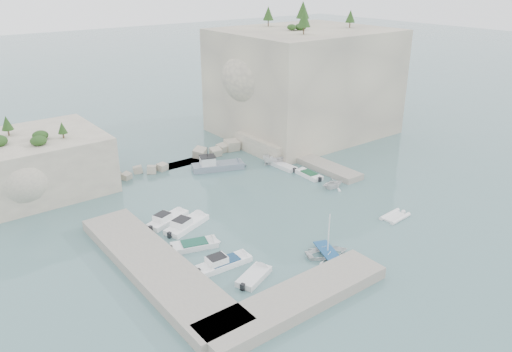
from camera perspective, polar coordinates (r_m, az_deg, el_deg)
ground at (r=56.56m, az=3.71°, el=-4.66°), size 400.00×400.00×0.00m
cliff_east at (r=84.61m, az=5.45°, el=10.64°), size 26.00×22.00×17.00m
cliff_terrace at (r=76.50m, az=2.26°, el=3.80°), size 8.00×10.00×2.50m
outcrop_west at (r=67.81m, az=-23.87°, el=1.33°), size 16.00×14.00×7.00m
quay_west at (r=47.42m, az=-11.40°, el=-10.15°), size 5.00×24.00×1.10m
quay_south at (r=42.64m, az=4.61°, el=-13.87°), size 18.00×4.00×1.10m
ledge_east at (r=71.53m, az=6.65°, el=1.58°), size 3.00×16.00×0.80m
breakwater at (r=72.36m, az=-8.38°, el=1.99°), size 28.00×3.00×1.40m
motorboat_a at (r=56.23m, az=-10.02°, el=-5.16°), size 5.89×3.45×1.40m
motorboat_b at (r=54.84m, az=-7.89°, el=-5.77°), size 6.32×3.95×1.40m
motorboat_c at (r=50.95m, az=-7.03°, el=-8.09°), size 5.40×3.26×0.70m
motorboat_d at (r=47.78m, az=-3.64°, el=-10.21°), size 5.90×2.04×1.40m
motorboat_e at (r=45.90m, az=-0.23°, el=-11.68°), size 4.52×3.19×0.70m
rowboat at (r=49.77m, az=8.16°, el=-8.95°), size 5.12×4.40×0.89m
inflatable_dinghy at (r=58.32m, az=15.58°, el=-4.63°), size 3.81×2.07×0.44m
tender_east_a at (r=64.31m, az=8.74°, el=-1.40°), size 3.47×3.10×1.66m
tender_east_b at (r=67.51m, az=6.07°, el=-0.07°), size 1.77×4.63×0.70m
tender_east_c at (r=70.12m, az=3.21°, el=0.91°), size 1.62×4.50×0.70m
tender_east_d at (r=71.82m, az=2.53°, el=1.46°), size 5.08×2.94×1.85m
work_boat at (r=69.87m, az=-4.37°, el=0.79°), size 8.10×4.90×2.20m
rowboat_mast at (r=48.50m, az=8.33°, el=-6.39°), size 0.10×0.10×4.20m
vegetation at (r=80.85m, az=2.18°, el=16.93°), size 53.48×13.88×13.40m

